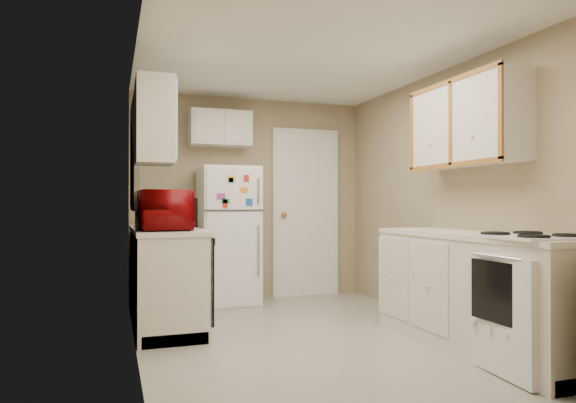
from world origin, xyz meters
name	(u,v)px	position (x,y,z in m)	size (l,w,h in m)	color
floor	(307,336)	(0.00, 0.00, 0.00)	(3.80, 3.80, 0.00)	#B4B3AA
ceiling	(307,55)	(0.00, 0.00, 2.40)	(3.80, 3.80, 0.00)	white
wall_left	(136,194)	(-1.40, 0.00, 1.20)	(3.80, 3.80, 0.00)	tan
wall_right	(445,196)	(1.40, 0.00, 1.20)	(3.80, 3.80, 0.00)	tan
wall_back	(250,198)	(0.00, 1.90, 1.20)	(2.80, 2.80, 0.00)	tan
wall_front	(443,188)	(0.00, -1.90, 1.20)	(2.80, 2.80, 0.00)	tan
left_counter	(165,275)	(-1.10, 0.90, 0.45)	(0.60, 1.80, 0.90)	silver
dishwasher	(206,278)	(-0.81, 0.30, 0.49)	(0.03, 0.58, 0.72)	black
sink	(163,231)	(-1.10, 1.05, 0.86)	(0.54, 0.74, 0.16)	gray
microwave	(164,213)	(-1.15, 0.44, 1.05)	(0.34, 0.62, 0.41)	#7C0307
soap_bottle	(156,216)	(-1.15, 1.30, 1.00)	(0.09, 0.09, 0.20)	white
window_blinds	(136,155)	(-1.36, 1.05, 1.60)	(0.10, 0.98, 1.08)	silver
upper_cabinet_left	(154,121)	(-1.25, 0.22, 1.80)	(0.30, 0.45, 0.70)	silver
refrigerator	(228,236)	(-0.35, 1.54, 0.77)	(0.63, 0.62, 1.54)	white
cabinet_over_fridge	(220,129)	(-0.40, 1.75, 2.00)	(0.70, 0.30, 0.40)	silver
interior_door	(306,213)	(0.70, 1.86, 1.02)	(0.86, 0.06, 2.08)	white
right_counter	(476,291)	(1.10, -0.80, 0.45)	(0.60, 2.00, 0.90)	silver
stove	(531,313)	(1.05, -1.39, 0.40)	(0.53, 0.65, 0.80)	white
upper_cabinet_right	(467,124)	(1.25, -0.50, 1.80)	(0.30, 1.20, 0.70)	silver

